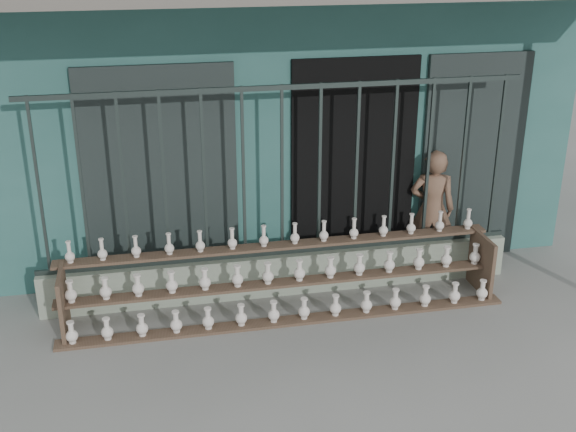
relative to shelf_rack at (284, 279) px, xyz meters
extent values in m
plane|color=slate|center=(0.06, -0.88, -0.36)|extent=(60.00, 60.00, 0.00)
cube|color=#2B5B55|center=(0.06, 3.42, 1.24)|extent=(7.00, 5.00, 3.20)
cube|color=black|center=(0.96, 0.94, 0.84)|extent=(1.40, 0.12, 2.40)
cube|color=black|center=(-1.14, 0.90, 0.84)|extent=(1.60, 0.08, 2.40)
cube|color=black|center=(2.36, 0.90, 0.84)|extent=(1.20, 0.08, 2.40)
cube|color=gray|center=(0.06, 0.42, -0.14)|extent=(5.00, 0.20, 0.45)
cube|color=#283330|center=(-2.29, 0.42, 0.99)|extent=(0.03, 0.03, 1.80)
cube|color=#283330|center=(-1.89, 0.42, 0.99)|extent=(0.03, 0.03, 1.80)
cube|color=#283330|center=(-1.50, 0.42, 0.99)|extent=(0.03, 0.03, 1.80)
cube|color=#283330|center=(-1.11, 0.42, 0.99)|extent=(0.03, 0.03, 1.80)
cube|color=#283330|center=(-0.72, 0.42, 0.99)|extent=(0.03, 0.03, 1.80)
cube|color=#283330|center=(-0.33, 0.42, 0.99)|extent=(0.03, 0.03, 1.80)
cube|color=#283330|center=(0.06, 0.42, 0.99)|extent=(0.03, 0.03, 1.80)
cube|color=#283330|center=(0.46, 0.42, 0.99)|extent=(0.03, 0.03, 1.80)
cube|color=#283330|center=(0.85, 0.42, 0.99)|extent=(0.03, 0.03, 1.80)
cube|color=#283330|center=(1.24, 0.42, 0.99)|extent=(0.03, 0.03, 1.80)
cube|color=#283330|center=(1.63, 0.42, 0.99)|extent=(0.03, 0.03, 1.80)
cube|color=#283330|center=(2.02, 0.42, 0.99)|extent=(0.03, 0.03, 1.80)
cube|color=#283330|center=(2.41, 0.42, 0.99)|extent=(0.03, 0.03, 1.80)
cube|color=#283330|center=(0.06, 0.42, 1.86)|extent=(5.00, 0.04, 0.05)
cube|color=#283330|center=(0.06, 0.42, 0.11)|extent=(5.00, 0.04, 0.05)
cube|color=brown|center=(0.00, -0.23, -0.35)|extent=(4.50, 0.18, 0.03)
cube|color=brown|center=(0.00, 0.02, -0.05)|extent=(4.50, 0.18, 0.03)
cube|color=brown|center=(0.00, 0.27, 0.25)|extent=(4.50, 0.18, 0.03)
cube|color=brown|center=(-2.15, 0.02, -0.04)|extent=(0.04, 0.55, 0.64)
cube|color=brown|center=(2.15, 0.02, -0.04)|extent=(0.04, 0.55, 0.64)
imported|color=brown|center=(1.86, 0.74, 0.33)|extent=(0.59, 0.48, 1.38)
camera|label=1|loc=(-1.28, -6.35, 3.32)|focal=45.00mm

